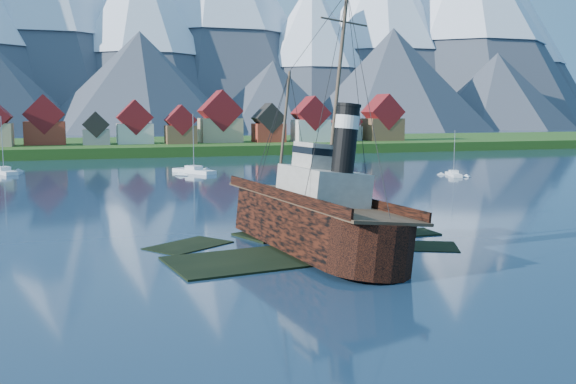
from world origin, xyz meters
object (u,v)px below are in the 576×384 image
object	(u,v)px
sailboat_c	(4,172)
sailboat_e	(194,172)
sailboat_d	(454,175)
tugboat_wreck	(303,214)

from	to	relation	value
sailboat_c	sailboat_e	size ratio (longest dim) A/B	0.97
sailboat_c	sailboat_d	bearing A→B (deg)	-45.34
tugboat_wreck	sailboat_c	size ratio (longest dim) A/B	2.50
tugboat_wreck	sailboat_d	bearing A→B (deg)	40.58
sailboat_e	sailboat_c	bearing A→B (deg)	134.26
tugboat_wreck	sailboat_d	distance (m)	76.80
sailboat_c	sailboat_d	size ratio (longest dim) A/B	1.31
tugboat_wreck	sailboat_e	size ratio (longest dim) A/B	2.42
sailboat_c	sailboat_e	xyz separation A→B (m)	(39.07, -11.11, 0.00)
tugboat_wreck	sailboat_d	world-z (taller)	tugboat_wreck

